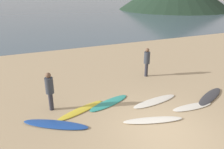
{
  "coord_description": "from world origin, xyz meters",
  "views": [
    {
      "loc": [
        -4.61,
        -5.78,
        5.09
      ],
      "look_at": [
        -0.0,
        4.8,
        0.6
      ],
      "focal_mm": 36.09,
      "sensor_mm": 36.0,
      "label": 1
    }
  ],
  "objects": [
    {
      "name": "ground_plane",
      "position": [
        0.0,
        10.0,
        -0.1
      ],
      "size": [
        120.0,
        120.0,
        0.2
      ],
      "primitive_type": "cube",
      "color": "tan",
      "rests_on": "ground"
    },
    {
      "name": "surfboard_3",
      "position": [
        0.06,
        0.75,
        0.04
      ],
      "size": [
        2.52,
        1.14,
        0.09
      ],
      "primitive_type": "ellipsoid",
      "rotation": [
        0.0,
        0.0,
        -0.28
      ],
      "color": "silver",
      "rests_on": "ground"
    },
    {
      "name": "surfboard_0",
      "position": [
        -3.65,
        2.02,
        0.05
      ],
      "size": [
        2.56,
        1.95,
        0.09
      ],
      "primitive_type": "ellipsoid",
      "rotation": [
        0.0,
        0.0,
        -0.58
      ],
      "color": "#1E479E",
      "rests_on": "ground"
    },
    {
      "name": "surfboard_5",
      "position": [
        2.31,
        0.99,
        0.03
      ],
      "size": [
        2.09,
        0.59,
        0.07
      ],
      "primitive_type": "ellipsoid",
      "rotation": [
        0.0,
        0.0,
        -0.04
      ],
      "color": "silver",
      "rests_on": "ground"
    },
    {
      "name": "person_1",
      "position": [
        -3.57,
        3.34,
        1.03
      ],
      "size": [
        0.35,
        0.35,
        1.75
      ],
      "rotation": [
        0.0,
        0.0,
        2.75
      ],
      "color": "#2D2D38",
      "rests_on": "ground"
    },
    {
      "name": "surfboard_4",
      "position": [
        1.05,
        2.12,
        0.03
      ],
      "size": [
        2.57,
        0.93,
        0.07
      ],
      "primitive_type": "ellipsoid",
      "rotation": [
        0.0,
        0.0,
        0.15
      ],
      "color": "silver",
      "rests_on": "ground"
    },
    {
      "name": "surfboard_1",
      "position": [
        -2.42,
        2.71,
        0.03
      ],
      "size": [
        2.46,
        1.36,
        0.07
      ],
      "primitive_type": "ellipsoid",
      "rotation": [
        0.0,
        0.0,
        0.39
      ],
      "color": "yellow",
      "rests_on": "ground"
    },
    {
      "name": "person_0",
      "position": [
        2.42,
        5.15,
        1.03
      ],
      "size": [
        0.35,
        0.35,
        1.75
      ],
      "rotation": [
        0.0,
        0.0,
        2.01
      ],
      "color": "#2D2D38",
      "rests_on": "ground"
    },
    {
      "name": "ocean_water",
      "position": [
        0.0,
        63.44,
        0.0
      ],
      "size": [
        140.0,
        100.0,
        0.01
      ],
      "primitive_type": "cube",
      "color": "#475B6B",
      "rests_on": "ground"
    },
    {
      "name": "surfboard_2",
      "position": [
        -1.01,
        2.84,
        0.03
      ],
      "size": [
        2.35,
        1.36,
        0.06
      ],
      "primitive_type": "ellipsoid",
      "rotation": [
        0.0,
        0.0,
        0.36
      ],
      "color": "teal",
      "rests_on": "ground"
    },
    {
      "name": "surfboard_6",
      "position": [
        3.82,
        1.42,
        0.05
      ],
      "size": [
        2.57,
        1.6,
        0.1
      ],
      "primitive_type": "ellipsoid",
      "rotation": [
        0.0,
        0.0,
        0.44
      ],
      "color": "#333338",
      "rests_on": "ground"
    }
  ]
}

